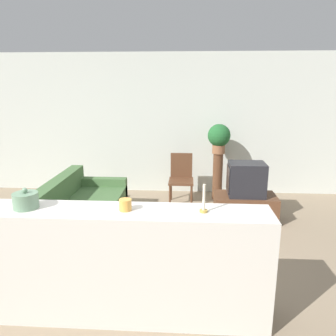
% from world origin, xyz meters
% --- Properties ---
extents(ground_plane, '(14.00, 14.00, 0.00)m').
position_xyz_m(ground_plane, '(0.00, 0.00, 0.00)').
color(ground_plane, gray).
extents(wall_back, '(9.00, 0.06, 2.70)m').
position_xyz_m(wall_back, '(0.00, 3.43, 1.35)').
color(wall_back, silver).
rests_on(wall_back, ground_plane).
extents(couch, '(0.96, 1.86, 0.76)m').
position_xyz_m(couch, '(-0.87, 1.50, 0.27)').
color(couch, '#476B3D').
rests_on(couch, ground_plane).
extents(tv_stand, '(0.95, 0.54, 0.42)m').
position_xyz_m(tv_stand, '(1.61, 1.99, 0.21)').
color(tv_stand, brown).
rests_on(tv_stand, ground_plane).
extents(television, '(0.57, 0.43, 0.52)m').
position_xyz_m(television, '(1.61, 1.99, 0.68)').
color(television, '#232328').
rests_on(television, tv_stand).
extents(wooden_chair, '(0.44, 0.44, 0.89)m').
position_xyz_m(wooden_chair, '(0.58, 2.77, 0.49)').
color(wooden_chair, brown).
rests_on(wooden_chair, ground_plane).
extents(plant_stand, '(0.18, 0.18, 0.88)m').
position_xyz_m(plant_stand, '(1.26, 3.00, 0.44)').
color(plant_stand, brown).
rests_on(plant_stand, ground_plane).
extents(potted_plant, '(0.41, 0.41, 0.54)m').
position_xyz_m(potted_plant, '(1.26, 3.00, 1.18)').
color(potted_plant, '#8E5B3D').
rests_on(potted_plant, plant_stand).
extents(foreground_counter, '(2.87, 0.44, 1.04)m').
position_xyz_m(foreground_counter, '(0.00, -0.33, 0.52)').
color(foreground_counter, silver).
rests_on(foreground_counter, ground_plane).
extents(decorative_bowl, '(0.22, 0.22, 0.19)m').
position_xyz_m(decorative_bowl, '(-0.71, -0.33, 1.11)').
color(decorative_bowl, gray).
rests_on(decorative_bowl, foreground_counter).
extents(candle_jar, '(0.11, 0.11, 0.10)m').
position_xyz_m(candle_jar, '(0.17, -0.33, 1.09)').
color(candle_jar, gold).
rests_on(candle_jar, foreground_counter).
extents(candlestick, '(0.07, 0.07, 0.25)m').
position_xyz_m(candlestick, '(0.84, -0.33, 1.12)').
color(candlestick, '#B7933D').
rests_on(candlestick, foreground_counter).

